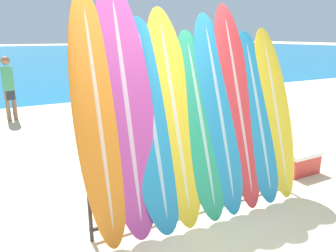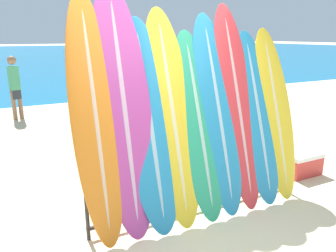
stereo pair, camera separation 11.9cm
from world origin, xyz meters
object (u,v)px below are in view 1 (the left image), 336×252
object	(u,v)px
surfboard_slot_0	(98,121)
person_mid_beach	(141,83)
surfboard_slot_7	(257,116)
person_near_water	(8,86)
surfboard_slot_5	(219,113)
cooler_box	(300,162)
surfboard_slot_1	(127,112)
surfboard_slot_2	(152,125)
surfboard_slot_6	(238,105)
surfboard_slot_4	(200,124)
person_far_left	(178,93)
surfboard_slot_3	(174,117)
surfboard_rack	(200,175)
surfboard_slot_8	(274,112)

from	to	relation	value
surfboard_slot_0	person_mid_beach	size ratio (longest dim) A/B	1.51
surfboard_slot_7	person_near_water	distance (m)	6.27
surfboard_slot_0	surfboard_slot_5	distance (m)	1.44
surfboard_slot_0	cooler_box	xyz separation A→B (m)	(3.10, 0.12, -1.06)
surfboard_slot_0	surfboard_slot_1	world-z (taller)	surfboard_slot_1
surfboard_slot_2	surfboard_slot_6	bearing A→B (deg)	1.18
surfboard_slot_0	surfboard_slot_5	bearing A→B (deg)	0.17
surfboard_slot_6	surfboard_slot_7	size ratio (longest dim) A/B	1.15
surfboard_slot_5	person_mid_beach	world-z (taller)	surfboard_slot_5
surfboard_slot_1	surfboard_slot_6	distance (m)	1.44
surfboard_slot_2	person_near_water	bearing A→B (deg)	100.94
surfboard_slot_1	surfboard_slot_2	world-z (taller)	surfboard_slot_1
surfboard_slot_0	surfboard_slot_1	xyz separation A→B (m)	(0.30, 0.02, 0.05)
surfboard_slot_4	person_mid_beach	size ratio (longest dim) A/B	1.29
person_mid_beach	person_far_left	world-z (taller)	person_far_left
surfboard_slot_3	cooler_box	size ratio (longest dim) A/B	4.16
person_near_water	cooler_box	world-z (taller)	person_near_water
surfboard_slot_2	surfboard_rack	bearing A→B (deg)	-6.87
surfboard_slot_0	surfboard_slot_2	distance (m)	0.58
surfboard_slot_4	surfboard_slot_2	bearing A→B (deg)	178.03
surfboard_rack	surfboard_slot_4	bearing A→B (deg)	74.06
surfboard_slot_8	person_mid_beach	distance (m)	4.33
person_mid_beach	cooler_box	xyz separation A→B (m)	(0.76, -4.18, -0.72)
surfboard_rack	surfboard_slot_0	xyz separation A→B (m)	(-1.15, 0.07, 0.78)
surfboard_slot_4	surfboard_slot_0	bearing A→B (deg)	178.87
surfboard_slot_3	surfboard_slot_6	bearing A→B (deg)	0.26
surfboard_rack	cooler_box	bearing A→B (deg)	5.68
surfboard_slot_7	person_far_left	size ratio (longest dim) A/B	1.25
surfboard_slot_1	surfboard_slot_7	world-z (taller)	surfboard_slot_1
surfboard_slot_8	cooler_box	xyz separation A→B (m)	(0.79, 0.15, -0.90)
surfboard_slot_0	surfboard_slot_4	bearing A→B (deg)	-1.13
surfboard_slot_5	surfboard_slot_7	distance (m)	0.59
surfboard_slot_8	cooler_box	size ratio (longest dim) A/B	3.79
person_mid_beach	surfboard_slot_6	bearing A→B (deg)	-41.68
surfboard_slot_7	surfboard_slot_8	xyz separation A→B (m)	(0.29, 0.00, 0.02)
surfboard_slot_6	person_near_water	distance (m)	6.12
surfboard_slot_8	person_near_water	bearing A→B (deg)	116.39
surfboard_slot_3	person_far_left	distance (m)	3.03
surfboard_slot_0	surfboard_slot_5	size ratio (longest dim) A/B	1.07
surfboard_rack	surfboard_slot_1	bearing A→B (deg)	173.96
surfboard_slot_7	person_mid_beach	xyz separation A→B (m)	(0.32, 4.33, -0.16)
surfboard_rack	person_near_water	bearing A→B (deg)	106.26
surfboard_slot_3	person_near_water	world-z (taller)	surfboard_slot_3
surfboard_slot_3	person_near_water	bearing A→B (deg)	103.63
surfboard_slot_6	surfboard_slot_0	bearing A→B (deg)	-179.29
person_mid_beach	person_near_water	bearing A→B (deg)	-149.54
surfboard_slot_4	surfboard_slot_7	distance (m)	0.85
surfboard_slot_0	surfboard_slot_5	world-z (taller)	surfboard_slot_0
surfboard_rack	person_far_left	bearing A→B (deg)	65.24
surfboard_slot_6	person_near_water	xyz separation A→B (m)	(-2.26, 5.67, -0.36)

